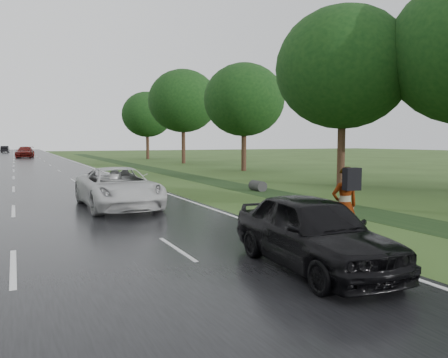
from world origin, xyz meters
name	(u,v)px	position (x,y,z in m)	size (l,w,h in m)	color
ground	(13,270)	(0.00, 0.00, 0.00)	(220.00, 220.00, 0.00)	#283F16
road	(14,164)	(0.00, 45.00, 0.02)	(14.00, 180.00, 0.04)	black
edge_stripe_east	(76,162)	(6.75, 45.00, 0.04)	(0.12, 180.00, 0.01)	silver
center_line	(14,164)	(0.00, 45.00, 0.04)	(0.12, 180.00, 0.01)	silver
drainage_ditch	(195,178)	(11.50, 18.71, 0.04)	(2.20, 120.00, 0.56)	black
tree_east_b	(343,68)	(17.00, 10.00, 6.68)	(7.60, 7.60, 10.11)	#382317
tree_east_c	(244,100)	(18.20, 24.00, 6.14)	(7.00, 7.00, 9.29)	#382317
tree_east_d	(183,101)	(17.80, 38.00, 7.15)	(8.00, 8.00, 10.76)	#382317
tree_east_f	(147,115)	(17.50, 52.00, 6.37)	(7.20, 7.20, 9.62)	#382317
pedestrian	(344,204)	(7.51, -1.19, 1.01)	(0.92, 0.88, 1.96)	#A5998C
white_pickup	(118,188)	(3.66, 7.14, 0.81)	(2.55, 5.54, 1.54)	silver
dark_sedan	(313,231)	(5.46, -2.63, 0.79)	(1.76, 4.38, 1.49)	black
far_car_red	(25,152)	(1.61, 64.72, 0.88)	(2.36, 5.79, 1.68)	#650F0B
far_car_dark	(5,149)	(-1.73, 98.31, 0.77)	(1.54, 4.40, 1.45)	black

